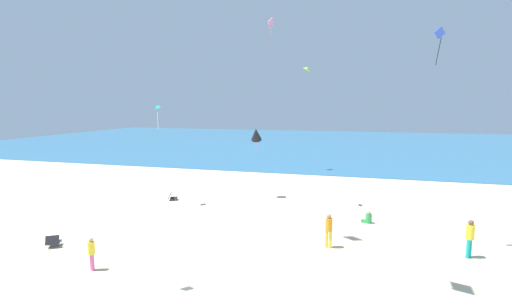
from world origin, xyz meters
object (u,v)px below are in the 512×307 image
(beach_chair_far_right, at_px, (172,197))
(kite_black, at_px, (256,134))
(person_0, at_px, (91,251))
(kite_blue, at_px, (439,35))
(kite_lime, at_px, (308,69))
(beach_chair_mid_beach, at_px, (53,241))
(person_5, at_px, (470,236))
(kite_pink, at_px, (271,23))
(kite_teal, at_px, (157,107))
(person_4, at_px, (329,228))
(person_2, at_px, (368,218))

(beach_chair_far_right, xyz_separation_m, kite_black, (5.55, 2.08, 4.35))
(beach_chair_far_right, distance_m, person_0, 10.88)
(kite_blue, height_order, kite_lime, kite_blue)
(beach_chair_mid_beach, xyz_separation_m, person_5, (18.44, 3.85, 0.70))
(person_0, relative_size, kite_pink, 0.72)
(kite_teal, bearing_deg, kite_pink, 73.82)
(person_4, bearing_deg, kite_pink, 27.88)
(person_2, relative_size, person_5, 0.43)
(kite_pink, xyz_separation_m, kite_lime, (5.23, -12.02, -5.57))
(person_0, distance_m, kite_teal, 11.11)
(person_2, distance_m, kite_teal, 14.61)
(beach_chair_far_right, xyz_separation_m, person_4, (11.20, -5.74, 0.69))
(person_4, bearing_deg, kite_teal, 75.83)
(person_0, xyz_separation_m, kite_pink, (1.83, 23.59, 13.66))
(kite_black, relative_size, kite_blue, 0.99)
(person_2, distance_m, person_4, 4.66)
(person_5, xyz_separation_m, kite_pink, (-13.17, 18.20, 13.47))
(kite_blue, bearing_deg, kite_pink, 123.59)
(kite_black, distance_m, kite_blue, 13.02)
(person_0, height_order, kite_pink, kite_pink)
(person_2, xyz_separation_m, person_5, (4.09, -3.72, 0.71))
(kite_lime, bearing_deg, kite_teal, -166.19)
(person_5, bearing_deg, kite_blue, -167.32)
(beach_chair_far_right, bearing_deg, kite_pink, 48.95)
(person_2, distance_m, kite_pink, 22.21)
(person_0, height_order, kite_blue, kite_blue)
(person_5, bearing_deg, person_2, 176.03)
(kite_black, xyz_separation_m, kite_pink, (-1.52, 10.86, 9.85))
(kite_black, height_order, kite_lime, kite_lime)
(person_5, bearing_deg, person_0, -121.90)
(person_4, relative_size, person_5, 0.96)
(person_4, height_order, kite_pink, kite_pink)
(kite_blue, bearing_deg, person_5, -25.66)
(beach_chair_far_right, xyz_separation_m, kite_pink, (4.03, 12.94, 14.20))
(person_2, height_order, kite_blue, kite_blue)
(beach_chair_far_right, bearing_deg, person_4, -50.91)
(beach_chair_far_right, height_order, kite_blue, kite_blue)
(person_0, xyz_separation_m, person_2, (10.91, 9.11, -0.52))
(kite_pink, distance_m, kite_teal, 16.92)
(beach_chair_mid_beach, distance_m, person_2, 16.23)
(beach_chair_mid_beach, height_order, kite_blue, kite_blue)
(person_5, bearing_deg, beach_chair_mid_beach, -129.87)
(kite_pink, bearing_deg, beach_chair_far_right, -107.28)
(person_4, bearing_deg, kite_lime, 23.14)
(beach_chair_far_right, distance_m, kite_pink, 19.63)
(person_5, distance_m, kite_pink, 26.19)
(beach_chair_far_right, xyz_separation_m, kite_blue, (15.61, -4.50, 9.36))
(kite_black, bearing_deg, kite_blue, -33.19)
(kite_lime, xyz_separation_m, kite_teal, (-9.39, -2.31, -2.41))
(kite_lime, bearing_deg, person_4, -73.73)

